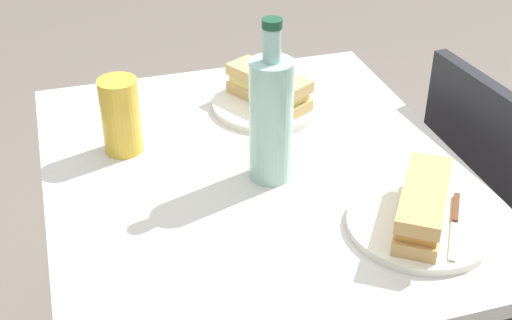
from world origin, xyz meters
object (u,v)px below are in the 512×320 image
Objects in this scene: baguette_sandwich_near at (269,87)px; plate_far at (420,225)px; knife_near at (282,90)px; dining_table at (256,225)px; beer_glass at (121,116)px; chair_far at (503,222)px; knife_far at (455,222)px; baguette_sandwich_far at (423,204)px; water_bottle at (271,117)px; plate_near at (268,104)px.

baguette_sandwich_near is 0.49m from plate_far.
knife_near is at bearing 130.09° from baguette_sandwich_near.
dining_table is 5.96× the size of beer_glass.
chair_far is 5.35× the size of knife_far.
baguette_sandwich_far is 1.40× the size of beer_glass.
beer_glass is (-0.14, -0.23, 0.21)m from dining_table.
knife_far is 0.51× the size of water_bottle.
baguette_sandwich_near is 0.07m from knife_near.
dining_table is 2.95× the size of water_bottle.
baguette_sandwich_far is 0.59m from beer_glass.
beer_glass is (-0.39, -0.44, 0.07)m from plate_far.
plate_near is 0.04m from baguette_sandwich_near.
knife_far is 0.64m from beer_glass.
water_bottle is (-0.22, -0.19, 0.12)m from plate_far.
chair_far reaches higher than baguette_sandwich_near.
beer_glass is at bearing -71.34° from knife_near.
baguette_sandwich_near is at bearing -166.75° from baguette_sandwich_far.
plate_near is at bearing -166.75° from baguette_sandwich_far.
knife_near is at bearing -172.44° from baguette_sandwich_far.
chair_far reaches higher than plate_near.
water_bottle reaches higher than baguette_sandwich_near.
knife_near is at bearing 152.03° from dining_table.
plate_far is (0.48, 0.11, 0.00)m from plate_near.
plate_far is at bearing 13.25° from baguette_sandwich_near.
knife_far is at bearing 44.83° from water_bottle.
beer_glass is (0.09, -0.32, 0.03)m from baguette_sandwich_near.
beer_glass reaches higher than dining_table.
dining_table is at bearing -140.20° from plate_far.
baguette_sandwich_near is at bearing 163.16° from water_bottle.
plate_near is at bearing 153.43° from baguette_sandwich_near.
plate_near is 1.20× the size of baguette_sandwich_near.
water_bottle is (0.29, -0.12, 0.11)m from knife_near.
plate_near is 1.41× the size of knife_near.
plate_near is (-0.23, 0.10, 0.14)m from dining_table.
beer_glass is (0.12, -0.37, 0.06)m from knife_near.
plate_near is at bearing -115.77° from chair_far.
knife_far is at bearing 18.17° from plate_near.
knife_far is 0.36m from water_bottle.
knife_near is 0.34m from water_bottle.
chair_far is 0.54m from baguette_sandwich_far.
baguette_sandwich_far is 1.34× the size of knife_far.
plate_near is 0.29m from water_bottle.
knife_near is 1.10× the size of knife_far.
water_bottle is (0.26, -0.08, 0.07)m from baguette_sandwich_near.
knife_far is at bearing 43.73° from dining_table.
baguette_sandwich_far is at bearing 39.80° from dining_table.
dining_table is 0.31m from baguette_sandwich_near.
plate_far is at bearing 40.63° from water_bottle.
water_bottle is at bearing -22.53° from knife_near.
baguette_sandwich_near is 0.96× the size of baguette_sandwich_far.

